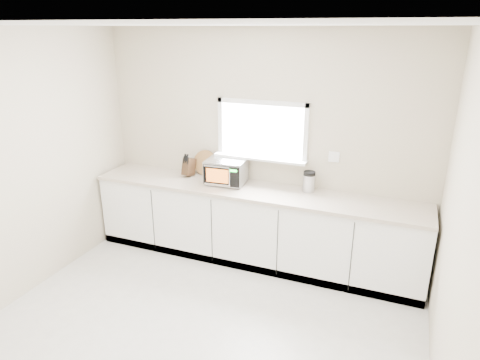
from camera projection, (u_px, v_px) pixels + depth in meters
The scene contains 8 objects.
ground at pixel (186, 350), 3.77m from camera, with size 4.00×4.00×0.00m, color beige.
back_wall at pixel (262, 146), 5.05m from camera, with size 4.00×0.17×2.70m.
cabinets at pixel (253, 226), 5.11m from camera, with size 3.92×0.60×0.88m, color white.
countertop at pixel (253, 191), 4.94m from camera, with size 3.92×0.64×0.04m, color beige.
microwave at pixel (226, 171), 5.07m from camera, with size 0.48×0.39×0.29m.
knife_block at pixel (189, 166), 5.32m from camera, with size 0.12×0.22×0.30m.
cutting_board at pixel (205, 163), 5.36m from camera, with size 0.32×0.32×0.02m, color #AD8143.
coffee_grinder at pixel (309, 181), 4.83m from camera, with size 0.15×0.15×0.24m.
Camera 1 is at (1.58, -2.64, 2.69)m, focal length 32.00 mm.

